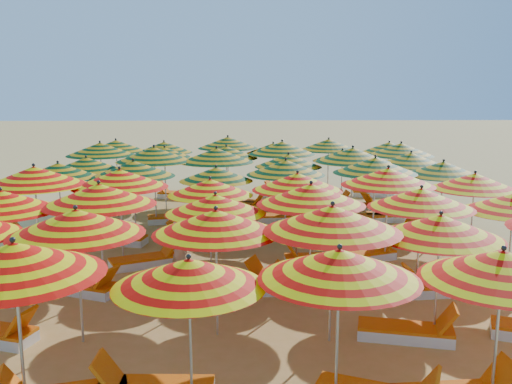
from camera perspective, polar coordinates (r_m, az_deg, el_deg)
ground at (r=15.98m, az=0.05°, el=-5.98°), size 120.00×120.00×0.00m
umbrella_1 at (r=8.36m, az=-23.04°, el=-6.21°), size 2.95×2.95×2.58m
umbrella_2 at (r=7.98m, az=-6.72°, el=-8.07°), size 2.49×2.49×2.30m
umbrella_3 at (r=8.03m, az=8.33°, el=-7.17°), size 2.66×2.66×2.42m
umbrella_4 at (r=8.60m, az=23.42°, el=-6.79°), size 2.76×2.76×2.41m
umbrella_7 at (r=10.40m, az=-17.55°, el=-2.89°), size 2.88×2.88×2.53m
umbrella_8 at (r=10.24m, az=-4.03°, el=-3.00°), size 2.71×2.71×2.45m
umbrella_9 at (r=10.03m, az=7.65°, el=-2.66°), size 3.10×3.10×2.59m
umbrella_10 at (r=10.64m, az=17.96°, el=-3.30°), size 2.49×2.49×2.39m
umbrella_12 at (r=13.04m, az=-24.14°, el=-0.84°), size 3.10×3.10×2.48m
umbrella_13 at (r=12.62m, az=-15.42°, el=-0.24°), size 2.96×2.96×2.58m
umbrella_14 at (r=12.29m, az=-4.08°, el=-1.22°), size 2.56×2.56×2.33m
umbrella_15 at (r=12.45m, az=5.52°, el=-0.24°), size 2.95×2.95×2.54m
umbrella_16 at (r=12.87m, az=16.18°, el=-0.60°), size 2.79×2.79×2.45m
umbrella_18 at (r=15.12m, az=-21.30°, el=1.49°), size 2.79×2.79×2.68m
umbrella_19 at (r=14.75m, az=-13.46°, el=1.33°), size 2.52×2.52×2.57m
umbrella_20 at (r=14.43m, az=-4.61°, el=0.48°), size 2.84×2.84×2.31m
umbrella_21 at (r=14.48m, az=4.16°, el=1.03°), size 2.60×2.60×2.46m
umbrella_22 at (r=15.03m, az=13.08°, el=1.50°), size 3.04×3.04×2.56m
umbrella_23 at (r=15.83m, az=21.03°, el=0.99°), size 2.94×2.94×2.40m
umbrella_24 at (r=17.41m, az=-19.17°, el=2.04°), size 2.83×2.83×2.44m
umbrella_25 at (r=16.67m, az=-12.16°, el=2.30°), size 2.76×2.76×2.52m
umbrella_26 at (r=16.67m, az=-4.01°, el=1.80°), size 2.72×2.72×2.29m
umbrella_27 at (r=16.85m, az=2.99°, el=2.47°), size 2.49×2.49×2.48m
umbrella_28 at (r=16.90m, az=11.83°, el=2.63°), size 2.58×2.58×2.59m
umbrella_29 at (r=17.80m, az=18.22°, el=2.23°), size 2.93×2.93×2.42m
umbrella_30 at (r=19.38m, az=-16.61°, el=2.72°), size 2.76×2.76×2.33m
umbrella_31 at (r=18.96m, az=-10.15°, el=3.73°), size 3.20×3.20×2.67m
umbrella_32 at (r=18.79m, az=-3.97°, el=3.69°), size 2.47×2.47×2.62m
umbrella_33 at (r=19.04m, az=3.26°, el=3.16°), size 2.65×2.65×2.38m
umbrella_34 at (r=18.97m, az=9.65°, el=3.69°), size 2.97×2.97×2.64m
umbrella_35 at (r=19.78m, az=15.23°, el=3.19°), size 2.82×2.82×2.43m
umbrella_36 at (r=21.46m, az=-15.32°, el=4.16°), size 3.00×3.00×2.60m
umbrella_37 at (r=21.10m, az=-9.12°, el=3.86°), size 2.70×2.70×2.42m
umbrella_38 at (r=20.90m, az=-2.99°, el=3.99°), size 2.81×2.81×2.45m
umbrella_39 at (r=20.88m, az=2.62°, el=4.42°), size 2.61×2.61×2.63m
umbrella_40 at (r=21.09m, az=8.63°, el=3.63°), size 2.61×2.61×2.32m
umbrella_41 at (r=21.67m, az=14.30°, el=4.16°), size 3.06×3.06×2.56m
umbrella_42 at (r=23.49m, az=-13.83°, el=4.52°), size 2.71×2.71×2.49m
umbrella_43 at (r=23.23m, az=-9.18°, el=4.45°), size 2.39×2.39×2.41m
umbrella_44 at (r=23.23m, az=-2.84°, el=4.96°), size 2.50×2.50×2.59m
umbrella_45 at (r=23.33m, az=1.73°, el=4.39°), size 2.64×2.64×2.31m
umbrella_46 at (r=23.20m, az=7.27°, el=4.72°), size 2.88×2.88×2.51m
umbrella_47 at (r=23.95m, az=13.17°, el=4.38°), size 2.85×2.85×2.36m
lounger_7 at (r=11.04m, az=14.95°, el=-13.32°), size 1.82×0.97×0.69m
lounger_10 at (r=13.43m, az=-16.93°, el=-9.05°), size 1.82×1.21×0.69m
lounger_11 at (r=12.89m, az=-1.26°, el=-9.40°), size 1.74×0.62×0.69m
lounger_12 at (r=13.03m, az=2.68°, el=-9.19°), size 1.82×1.23×0.69m
lounger_13 at (r=13.44m, az=17.95°, el=-9.09°), size 1.78×0.75×0.69m
lounger_15 at (r=15.61m, az=-23.09°, el=-6.68°), size 1.83×1.10×0.69m
lounger_16 at (r=14.97m, az=-10.99°, el=-6.73°), size 1.82×1.25×0.69m
lounger_17 at (r=14.85m, az=6.05°, el=-6.73°), size 1.75×0.64×0.69m
lounger_18 at (r=15.43m, az=10.87°, el=-6.20°), size 1.82×1.17×0.69m
lounger_19 at (r=18.07m, az=-20.51°, el=-4.21°), size 1.82×1.03×0.69m
lounger_20 at (r=17.19m, az=-13.87°, el=-4.58°), size 1.82×0.94×0.69m
lounger_21 at (r=16.86m, az=-6.00°, el=-4.61°), size 1.80×0.81×0.69m
lounger_22 at (r=17.26m, az=1.25°, el=-4.20°), size 1.77×0.70×0.69m
lounger_23 at (r=17.52m, az=13.42°, el=-4.26°), size 1.83×1.08×0.69m
lounger_24 at (r=17.81m, az=16.57°, el=-4.18°), size 1.83×1.04×0.69m
lounger_25 at (r=19.45m, az=-8.11°, el=-2.60°), size 1.81×0.88×0.69m
lounger_26 at (r=19.28m, az=-2.10°, el=-2.62°), size 1.83×1.12×0.69m
lounger_27 at (r=19.36m, az=1.71°, el=-2.56°), size 1.74×0.62×0.69m
lounger_28 at (r=19.58m, az=10.81°, el=-2.59°), size 1.81×0.92×0.69m
lounger_29 at (r=20.02m, az=13.55°, el=-2.42°), size 1.81×0.92×0.69m
lounger_30 at (r=21.62m, az=-13.78°, el=-1.47°), size 1.82×1.17×0.69m
lounger_31 at (r=21.32m, az=-1.33°, el=-1.33°), size 1.82×1.19×0.69m
lounger_32 at (r=21.40m, az=1.18°, el=-1.28°), size 1.82×1.18×0.69m
lounger_33 at (r=21.51m, az=7.09°, el=-1.30°), size 1.76×0.68×0.69m
lounger_34 at (r=21.80m, az=12.57°, el=-1.32°), size 1.83×1.08×0.69m
lounger_35 at (r=24.03m, az=-14.94°, el=-0.32°), size 1.82×1.21×0.69m
lounger_36 at (r=23.59m, az=-7.79°, el=-0.26°), size 1.82×0.93×0.69m
lounger_37 at (r=23.63m, az=-4.01°, el=-0.17°), size 1.82×1.18×0.69m
lounger_38 at (r=23.61m, az=2.92°, el=-0.16°), size 1.83×1.09×0.69m
lounger_39 at (r=23.34m, az=5.74°, el=-0.33°), size 1.82×1.25×0.69m
lounger_40 at (r=24.27m, az=11.49°, el=-0.07°), size 1.75×0.63×0.69m
beachgoer_a at (r=13.91m, az=-7.66°, el=-5.64°), size 0.59×0.60×1.39m
beachgoer_b at (r=18.21m, az=-5.11°, el=-1.58°), size 0.64×0.77×1.46m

